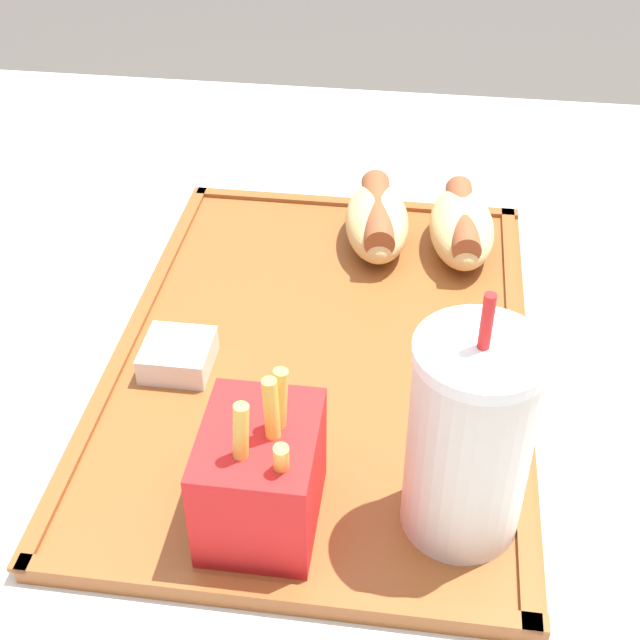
# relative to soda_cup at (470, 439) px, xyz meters

# --- Properties ---
(food_tray) EXTENTS (0.46, 0.32, 0.01)m
(food_tray) POSITION_rel_soda_cup_xyz_m (-0.15, -0.11, -0.08)
(food_tray) COLOR brown
(food_tray) RESTS_ON dining_table
(soda_cup) EXTENTS (0.08, 0.08, 0.18)m
(soda_cup) POSITION_rel_soda_cup_xyz_m (0.00, 0.00, 0.00)
(soda_cup) COLOR silver
(soda_cup) RESTS_ON food_tray
(hot_dog_far) EXTENTS (0.12, 0.07, 0.05)m
(hot_dog_far) POSITION_rel_soda_cup_xyz_m (-0.31, -0.00, -0.05)
(hot_dog_far) COLOR #DBB270
(hot_dog_far) RESTS_ON food_tray
(hot_dog_near) EXTENTS (0.12, 0.07, 0.05)m
(hot_dog_near) POSITION_rel_soda_cup_xyz_m (-0.31, -0.08, -0.05)
(hot_dog_near) COLOR #DBB270
(hot_dog_near) RESTS_ON food_tray
(fries_carton) EXTENTS (0.09, 0.07, 0.12)m
(fries_carton) POSITION_rel_soda_cup_xyz_m (0.02, -0.12, -0.03)
(fries_carton) COLOR red
(fries_carton) RESTS_ON food_tray
(sauce_cup_mayo) EXTENTS (0.05, 0.05, 0.02)m
(sauce_cup_mayo) POSITION_rel_soda_cup_xyz_m (-0.12, -0.21, -0.06)
(sauce_cup_mayo) COLOR silver
(sauce_cup_mayo) RESTS_ON food_tray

